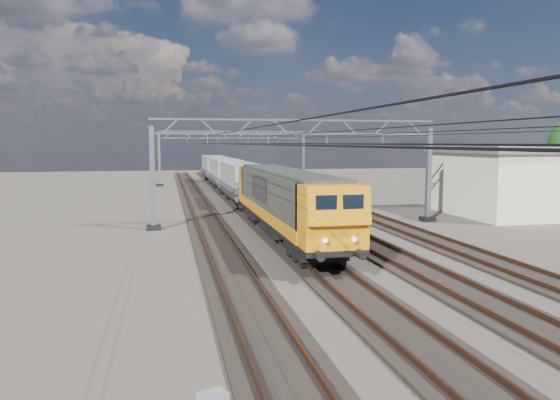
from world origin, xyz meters
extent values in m
plane|color=black|center=(0.00, 0.00, 0.00)|extent=(160.00, 160.00, 0.00)
cube|color=black|center=(-6.00, 0.00, 0.06)|extent=(2.60, 140.00, 0.12)
cube|color=#553522|center=(-6.72, 0.00, 0.22)|extent=(0.08, 140.00, 0.16)
cube|color=#553522|center=(-5.28, 0.00, 0.22)|extent=(0.08, 140.00, 0.16)
cube|color=black|center=(-2.00, 0.00, 0.06)|extent=(2.60, 140.00, 0.12)
cube|color=#553522|center=(-2.72, 0.00, 0.22)|extent=(0.08, 140.00, 0.16)
cube|color=#553522|center=(-1.28, 0.00, 0.22)|extent=(0.08, 140.00, 0.16)
cube|color=black|center=(2.00, 0.00, 0.06)|extent=(2.60, 140.00, 0.12)
cube|color=#553522|center=(1.28, 0.00, 0.22)|extent=(0.08, 140.00, 0.16)
cube|color=#553522|center=(2.72, 0.00, 0.22)|extent=(0.08, 140.00, 0.16)
cube|color=black|center=(6.00, 0.00, 0.06)|extent=(2.60, 140.00, 0.12)
cube|color=#553522|center=(5.28, 0.00, 0.22)|extent=(0.08, 140.00, 0.16)
cube|color=#553522|center=(6.72, 0.00, 0.22)|extent=(0.08, 140.00, 0.16)
cube|color=gray|center=(-9.50, 4.00, 3.30)|extent=(0.30, 0.30, 6.60)
cube|color=gray|center=(9.50, 4.00, 3.30)|extent=(0.30, 0.30, 6.60)
cube|color=black|center=(-9.50, 4.00, 0.15)|extent=(0.90, 0.90, 0.30)
cube|color=black|center=(9.50, 4.00, 0.15)|extent=(0.90, 0.90, 0.30)
cube|color=gray|center=(0.00, 4.00, 7.05)|extent=(19.30, 0.18, 0.12)
cube|color=gray|center=(0.00, 4.00, 6.15)|extent=(19.30, 0.18, 0.12)
cube|color=gray|center=(-8.31, 4.00, 6.60)|extent=(1.03, 0.10, 0.94)
cube|color=gray|center=(-5.94, 4.00, 6.60)|extent=(1.03, 0.10, 0.94)
cube|color=gray|center=(-3.56, 4.00, 6.60)|extent=(1.03, 0.10, 0.94)
cube|color=gray|center=(-1.19, 4.00, 6.60)|extent=(1.03, 0.10, 0.94)
cube|color=gray|center=(1.19, 4.00, 6.60)|extent=(1.03, 0.10, 0.94)
cube|color=gray|center=(3.56, 4.00, 6.60)|extent=(1.03, 0.10, 0.94)
cube|color=gray|center=(5.94, 4.00, 6.60)|extent=(1.03, 0.10, 0.94)
cube|color=gray|center=(8.31, 4.00, 6.60)|extent=(1.03, 0.10, 0.94)
cube|color=gray|center=(-6.00, 4.00, 5.82)|extent=(0.06, 0.06, 0.65)
cube|color=gray|center=(-2.00, 4.00, 5.82)|extent=(0.06, 0.06, 0.65)
cube|color=gray|center=(2.00, 4.00, 5.82)|extent=(0.06, 0.06, 0.65)
cube|color=gray|center=(6.00, 4.00, 5.82)|extent=(0.06, 0.06, 0.65)
cube|color=gray|center=(-9.50, 40.00, 3.30)|extent=(0.30, 0.30, 6.60)
cube|color=gray|center=(9.50, 40.00, 3.30)|extent=(0.30, 0.30, 6.60)
cube|color=black|center=(-9.50, 40.00, 0.15)|extent=(0.90, 0.90, 0.30)
cube|color=black|center=(9.50, 40.00, 0.15)|extent=(0.90, 0.90, 0.30)
cube|color=gray|center=(0.00, 40.00, 7.05)|extent=(19.30, 0.18, 0.12)
cube|color=gray|center=(0.00, 40.00, 6.15)|extent=(19.30, 0.18, 0.12)
cube|color=gray|center=(-8.31, 40.00, 6.60)|extent=(1.03, 0.10, 0.94)
cube|color=gray|center=(-5.94, 40.00, 6.60)|extent=(1.03, 0.10, 0.94)
cube|color=gray|center=(-3.56, 40.00, 6.60)|extent=(1.03, 0.10, 0.94)
cube|color=gray|center=(-1.19, 40.00, 6.60)|extent=(1.03, 0.10, 0.94)
cube|color=gray|center=(1.19, 40.00, 6.60)|extent=(1.03, 0.10, 0.94)
cube|color=gray|center=(3.56, 40.00, 6.60)|extent=(1.03, 0.10, 0.94)
cube|color=gray|center=(5.94, 40.00, 6.60)|extent=(1.03, 0.10, 0.94)
cube|color=gray|center=(8.31, 40.00, 6.60)|extent=(1.03, 0.10, 0.94)
cube|color=gray|center=(-6.00, 40.00, 5.82)|extent=(0.06, 0.06, 0.65)
cube|color=gray|center=(-2.00, 40.00, 5.82)|extent=(0.06, 0.06, 0.65)
cube|color=gray|center=(2.00, 40.00, 5.82)|extent=(0.06, 0.06, 0.65)
cube|color=gray|center=(6.00, 40.00, 5.82)|extent=(0.06, 0.06, 0.65)
cylinder|color=black|center=(-6.00, 8.00, 5.50)|extent=(0.03, 140.00, 0.03)
cylinder|color=black|center=(-6.00, 8.00, 6.00)|extent=(0.03, 140.00, 0.03)
cylinder|color=black|center=(-2.00, 8.00, 5.50)|extent=(0.03, 140.00, 0.03)
cylinder|color=black|center=(-2.00, 8.00, 6.00)|extent=(0.03, 140.00, 0.03)
cylinder|color=black|center=(2.00, 8.00, 5.50)|extent=(0.03, 140.00, 0.03)
cylinder|color=black|center=(2.00, 8.00, 6.00)|extent=(0.03, 140.00, 0.03)
cylinder|color=black|center=(6.00, 8.00, 5.50)|extent=(0.03, 140.00, 0.03)
cylinder|color=black|center=(6.00, 8.00, 6.00)|extent=(0.03, 140.00, 0.03)
cube|color=black|center=(-2.00, -7.55, 0.75)|extent=(2.20, 3.60, 0.60)
cube|color=black|center=(-2.00, 5.45, 0.75)|extent=(2.20, 3.60, 0.60)
cube|color=black|center=(-2.00, -1.05, 1.13)|extent=(2.65, 20.00, 0.25)
cube|color=black|center=(-2.00, -1.05, 0.75)|extent=(2.20, 4.50, 0.75)
cube|color=#282E26|center=(-2.00, -1.05, 2.55)|extent=(2.65, 17.00, 2.60)
cube|color=orange|center=(-3.34, -1.05, 1.55)|extent=(0.04, 17.00, 0.60)
cube|color=orange|center=(-0.66, -1.05, 1.55)|extent=(0.04, 17.00, 0.60)
cube|color=black|center=(-3.35, -0.05, 2.90)|extent=(0.05, 5.00, 1.40)
cube|color=black|center=(-0.65, -0.05, 2.90)|extent=(0.05, 5.00, 1.40)
cube|color=#282E26|center=(-2.00, -1.05, 3.92)|extent=(2.25, 18.00, 0.15)
cube|color=orange|center=(-2.00, -10.15, 2.55)|extent=(2.65, 1.80, 2.60)
cube|color=orange|center=(-2.00, -11.10, 3.05)|extent=(2.60, 0.46, 1.52)
cube|color=black|center=(-2.55, -11.20, 3.15)|extent=(0.85, 0.08, 0.75)
cube|color=black|center=(-1.45, -11.20, 3.15)|extent=(0.85, 0.08, 0.75)
cylinder|color=black|center=(-2.85, -11.35, 1.15)|extent=(0.36, 0.50, 0.36)
cylinder|color=black|center=(-1.15, -11.35, 1.15)|extent=(0.36, 0.50, 0.36)
cylinder|color=white|center=(-2.60, -11.25, 1.75)|extent=(0.20, 0.08, 0.20)
cylinder|color=white|center=(-1.40, -11.25, 1.75)|extent=(0.20, 0.08, 0.20)
cube|color=orange|center=(-2.00, 8.05, 2.55)|extent=(2.65, 1.80, 2.60)
cube|color=orange|center=(-2.00, 9.00, 3.05)|extent=(2.60, 0.46, 1.52)
cube|color=black|center=(-2.55, 9.10, 3.15)|extent=(0.85, 0.08, 0.75)
cube|color=black|center=(-1.45, 9.10, 3.15)|extent=(0.85, 0.08, 0.75)
cylinder|color=black|center=(-2.85, 9.25, 1.15)|extent=(0.36, 0.50, 0.36)
cylinder|color=black|center=(-1.15, 9.25, 1.15)|extent=(0.36, 0.50, 0.36)
cylinder|color=white|center=(-2.60, 9.15, 1.75)|extent=(0.20, 0.08, 0.20)
cylinder|color=white|center=(-1.40, 9.15, 1.75)|extent=(0.20, 0.08, 0.20)
cube|color=black|center=(-2.00, 12.15, 0.72)|extent=(2.20, 2.60, 0.55)
cube|color=black|center=(-2.00, 21.15, 0.72)|extent=(2.20, 2.60, 0.55)
cube|color=black|center=(-2.00, 16.65, 1.08)|extent=(2.40, 13.00, 0.20)
cube|color=gray|center=(-2.00, 16.65, 2.80)|extent=(2.80, 12.00, 1.80)
cube|color=#44474B|center=(-2.95, 16.65, 1.55)|extent=(1.48, 12.00, 1.36)
cube|color=#44474B|center=(-1.05, 16.65, 1.55)|extent=(1.48, 12.00, 1.36)
cube|color=orange|center=(-3.42, 13.65, 2.90)|extent=(0.04, 1.20, 0.50)
cube|color=black|center=(-2.00, 26.35, 0.72)|extent=(2.20, 2.60, 0.55)
cube|color=black|center=(-2.00, 35.35, 0.72)|extent=(2.20, 2.60, 0.55)
cube|color=black|center=(-2.00, 30.85, 1.08)|extent=(2.40, 13.00, 0.20)
cube|color=gray|center=(-2.00, 30.85, 2.80)|extent=(2.80, 12.00, 1.80)
cube|color=#44474B|center=(-2.95, 30.85, 1.55)|extent=(1.48, 12.00, 1.36)
cube|color=#44474B|center=(-1.05, 30.85, 1.55)|extent=(1.48, 12.00, 1.36)
cube|color=orange|center=(-3.42, 27.85, 2.90)|extent=(0.04, 1.20, 0.50)
cube|color=black|center=(-2.00, 40.55, 0.72)|extent=(2.20, 2.60, 0.55)
cube|color=black|center=(-2.00, 49.55, 0.72)|extent=(2.20, 2.60, 0.55)
cube|color=black|center=(-2.00, 45.05, 1.08)|extent=(2.40, 13.00, 0.20)
cube|color=gray|center=(-2.00, 45.05, 2.80)|extent=(2.80, 12.00, 1.80)
cube|color=#44474B|center=(-2.95, 45.05, 1.55)|extent=(1.48, 12.00, 1.36)
cube|color=#44474B|center=(-1.05, 45.05, 1.55)|extent=(1.48, 12.00, 1.36)
cube|color=orange|center=(-3.42, 42.05, 2.90)|extent=(0.04, 1.20, 0.50)
camera|label=1|loc=(-8.62, -31.48, 5.55)|focal=35.00mm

